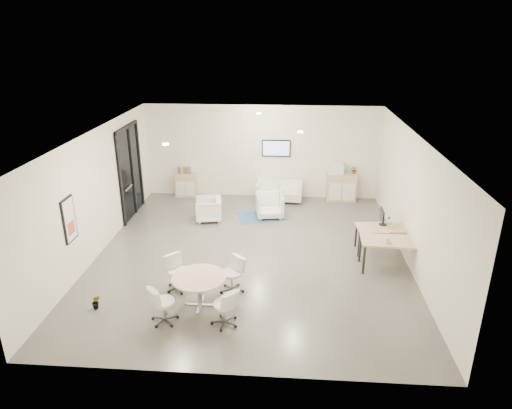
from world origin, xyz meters
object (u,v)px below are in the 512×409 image
Objects in this scene: armchair_right at (270,204)px; sideboard_right at (341,187)px; sideboard_left at (186,185)px; desk_rear at (383,230)px; armchair_left at (208,208)px; round_table at (199,280)px; desk_front at (392,243)px; loveseat at (280,191)px.

sideboard_right is at bearing 25.78° from armchair_right.
desk_rear is (6.10, -3.91, 0.24)m from sideboard_left.
armchair_left is 0.68× the size of round_table.
armchair_left is 4.69m from round_table.
armchair_right is (-2.39, -1.65, -0.07)m from sideboard_right.
sideboard_right is 4.80m from desk_front.
armchair_right is 0.72× the size of round_table.
sideboard_right reaches higher than armchair_right.
sideboard_left is at bearing -161.26° from armchair_left.
round_table is at bearing -75.43° from sideboard_left.
desk_rear is 0.97× the size of desk_front.
desk_front is (0.72, -4.75, 0.20)m from sideboard_right.
desk_front is at bearing -53.63° from loveseat.
armchair_left is at bearing -133.45° from loveseat.
sideboard_left is at bearing 141.95° from armchair_right.
desk_rear reaches higher than loveseat.
sideboard_left is 0.86× the size of sideboard_right.
round_table is at bearing -2.42° from armchair_left.
desk_rear is at bearing 33.04° from round_table.
desk_rear is 1.26× the size of round_table.
desk_front reaches higher than round_table.
sideboard_left reaches higher than armchair_left.
armchair_right is at bearing -145.45° from sideboard_right.
desk_rear is 5.18m from round_table.
armchair_right is at bearing 75.93° from round_table.
loveseat is at bearing 76.80° from round_table.
desk_front is (3.11, -3.10, 0.27)m from armchair_right.
armchair_right reaches higher than armchair_left.
round_table is (-3.66, -6.69, 0.13)m from sideboard_right.
armchair_right is at bearing -95.43° from loveseat.
armchair_right is at bearing 137.74° from desk_front.
desk_rear is at bearing -32.66° from sideboard_left.
sideboard_left is 3.29m from loveseat.
sideboard_right is at bearing -0.45° from sideboard_left.
desk_rear is (2.81, -3.74, 0.34)m from loveseat.
armchair_right is (-0.27, -1.52, 0.10)m from loveseat.
desk_front is (0.03, -0.88, 0.03)m from desk_rear.
armchair_left is (-4.27, -2.05, -0.09)m from sideboard_right.
loveseat is (3.29, -0.17, -0.10)m from sideboard_left.
desk_rear is (3.08, -2.22, 0.24)m from armchair_right.
desk_front is at bearing -81.41° from sideboard_right.
armchair_left is at bearing 154.41° from desk_rear.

